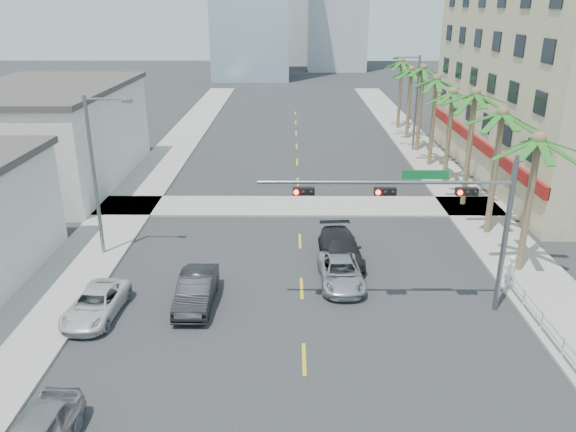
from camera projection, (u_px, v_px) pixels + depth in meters
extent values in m
plane|color=#262628|center=(307.00, 430.00, 18.81)|extent=(260.00, 260.00, 0.00)
cube|color=gray|center=(479.00, 217.00, 37.42)|extent=(4.00, 120.00, 0.15)
cube|color=gray|center=(120.00, 216.00, 37.55)|extent=(4.00, 120.00, 0.15)
cube|color=gray|center=(299.00, 206.00, 39.36)|extent=(80.00, 4.00, 0.15)
cube|color=maroon|center=(474.00, 140.00, 45.72)|extent=(0.30, 28.00, 0.80)
cube|color=beige|center=(49.00, 137.00, 43.82)|extent=(11.00, 18.00, 7.20)
cylinder|color=slate|center=(505.00, 238.00, 24.97)|extent=(0.24, 0.24, 7.20)
cylinder|color=slate|center=(385.00, 182.00, 24.07)|extent=(11.00, 0.16, 0.16)
cube|color=#0C662D|center=(425.00, 175.00, 23.94)|extent=(2.00, 0.05, 0.40)
cube|color=black|center=(467.00, 191.00, 24.04)|extent=(0.95, 0.28, 0.32)
sphere|color=#FF0C05|center=(460.00, 193.00, 23.89)|extent=(0.22, 0.22, 0.22)
cube|color=black|center=(385.00, 191.00, 24.06)|extent=(0.95, 0.28, 0.32)
sphere|color=#FF0C05|center=(378.00, 192.00, 23.91)|extent=(0.22, 0.22, 0.22)
cube|color=black|center=(304.00, 191.00, 24.08)|extent=(0.95, 0.28, 0.32)
sphere|color=#FF0C05|center=(296.00, 192.00, 23.93)|extent=(0.22, 0.22, 0.22)
cylinder|color=brown|center=(528.00, 208.00, 28.69)|extent=(0.36, 0.36, 7.20)
cylinder|color=brown|center=(494.00, 175.00, 33.49)|extent=(0.36, 0.36, 7.56)
cylinder|color=brown|center=(469.00, 151.00, 38.29)|extent=(0.36, 0.36, 7.92)
cylinder|color=brown|center=(448.00, 139.00, 43.28)|extent=(0.36, 0.36, 7.20)
cylinder|color=brown|center=(433.00, 123.00, 48.07)|extent=(0.36, 0.36, 7.56)
cylinder|color=brown|center=(420.00, 110.00, 52.87)|extent=(0.36, 0.36, 7.92)
cylinder|color=brown|center=(409.00, 105.00, 57.86)|extent=(0.36, 0.36, 7.20)
cylinder|color=brown|center=(400.00, 95.00, 62.66)|extent=(0.36, 0.36, 7.56)
cylinder|color=slate|center=(95.00, 179.00, 30.37)|extent=(0.20, 0.20, 9.00)
cylinder|color=slate|center=(106.00, 99.00, 28.84)|extent=(2.20, 0.12, 0.12)
cube|color=slate|center=(127.00, 101.00, 28.87)|extent=(0.50, 0.25, 0.18)
cylinder|color=slate|center=(416.00, 105.00, 52.68)|extent=(0.20, 0.20, 9.00)
cylinder|color=slate|center=(408.00, 57.00, 51.16)|extent=(2.20, 0.12, 0.12)
cube|color=slate|center=(396.00, 58.00, 51.21)|extent=(0.50, 0.25, 0.18)
cylinder|color=silver|center=(542.00, 322.00, 24.17)|extent=(0.08, 8.00, 0.08)
cylinder|color=silver|center=(543.00, 315.00, 24.05)|extent=(0.08, 8.00, 0.08)
cylinder|color=silver|center=(563.00, 349.00, 22.32)|extent=(0.08, 0.08, 1.00)
cylinder|color=silver|center=(542.00, 323.00, 24.19)|extent=(0.08, 0.08, 1.00)
cylinder|color=silver|center=(524.00, 300.00, 26.06)|extent=(0.08, 0.08, 1.00)
cylinder|color=silver|center=(508.00, 280.00, 27.93)|extent=(0.08, 0.08, 1.00)
imported|color=silver|center=(96.00, 304.00, 25.45)|extent=(2.35, 4.58, 1.24)
imported|color=black|center=(196.00, 290.00, 26.42)|extent=(1.62, 4.57, 1.50)
imported|color=#B9B9BE|center=(341.00, 272.00, 28.44)|extent=(2.27, 4.65, 1.27)
imported|color=black|center=(341.00, 249.00, 30.90)|extent=(2.46, 5.30, 1.50)
imported|color=white|center=(510.00, 271.00, 27.71)|extent=(0.66, 0.47, 1.70)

